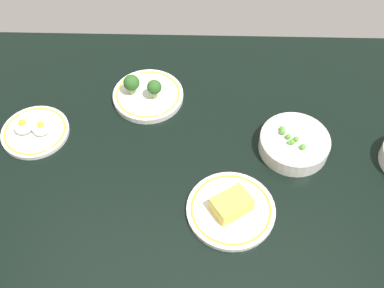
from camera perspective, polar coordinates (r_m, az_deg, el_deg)
name	(u,v)px	position (r cm, az deg, el deg)	size (l,w,h in cm)	color
dining_table	(192,154)	(123.30, 0.00, -1.14)	(136.46, 87.99, 4.00)	black
plate_cheese	(231,209)	(110.97, 4.62, -7.59)	(20.34, 20.34, 5.00)	white
plate_eggs	(34,131)	(130.36, -18.07, 1.52)	(17.27, 17.27, 4.70)	white
bowl_peas	(294,143)	(122.44, 11.95, 0.10)	(17.40, 17.40, 5.60)	white
plate_broccoli	(147,94)	(132.42, -5.32, 5.92)	(19.17, 19.17, 7.52)	white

